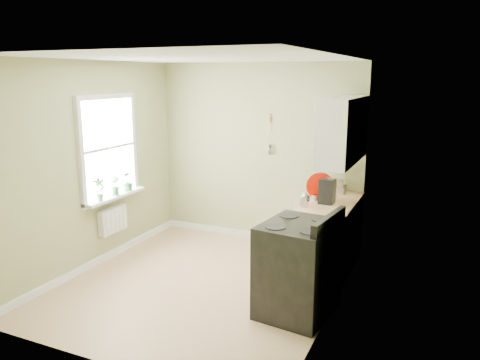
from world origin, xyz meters
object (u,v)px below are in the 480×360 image
at_px(stand_mixer, 338,178).
at_px(kettle, 304,200).
at_px(coffee_maker, 327,192).
at_px(stove, 298,268).

height_order(stand_mixer, kettle, stand_mixer).
bearing_deg(stand_mixer, coffee_maker, -89.10).
distance_m(stove, kettle, 1.09).
height_order(stove, coffee_maker, coffee_maker).
bearing_deg(stand_mixer, stove, -89.15).
xyz_separation_m(stove, stand_mixer, (-0.03, 1.95, 0.59)).
bearing_deg(kettle, stand_mixer, 78.66).
height_order(stove, kettle, stove).
relative_size(stand_mixer, coffee_maker, 1.40).
xyz_separation_m(stand_mixer, coffee_maker, (0.01, -0.71, -0.04)).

